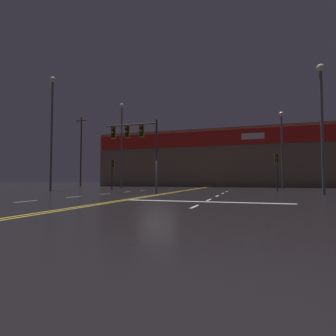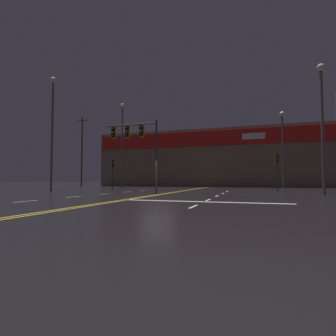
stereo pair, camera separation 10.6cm
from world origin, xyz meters
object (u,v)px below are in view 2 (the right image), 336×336
Objects in this scene: streetlight_far_left at (282,139)px; traffic_signal_corner_northeast at (277,163)px; streetlight_median_approach at (322,110)px; traffic_signal_corner_northwest at (113,167)px; streetlight_near_right at (52,119)px; traffic_signal_median at (134,137)px; streetlight_far_right at (122,135)px.

traffic_signal_corner_northeast is at bearing -100.22° from streetlight_far_left.
streetlight_median_approach is 1.02× the size of streetlight_far_left.
traffic_signal_corner_northwest is 0.30× the size of streetlight_near_right.
traffic_signal_corner_northeast is at bearing 37.90° from traffic_signal_median.
traffic_signal_corner_northwest is 0.30× the size of streetlight_far_right.
traffic_signal_corner_northwest is at bearing 165.13° from streetlight_median_approach.
streetlight_far_right reaches higher than streetlight_median_approach.
traffic_signal_median is 14.11m from traffic_signal_corner_northeast.
streetlight_far_left reaches higher than traffic_signal_corner_northwest.
traffic_signal_corner_northeast is 7.57m from streetlight_far_left.
streetlight_median_approach is (19.89, -5.28, 3.52)m from traffic_signal_corner_northwest.
traffic_signal_corner_northwest is at bearing -177.46° from traffic_signal_corner_northeast.
streetlight_near_right is 23.63m from streetlight_median_approach.
streetlight_far_right is at bearing 121.41° from traffic_signal_median.
streetlight_far_left is 20.17m from streetlight_far_right.
streetlight_median_approach reaches higher than traffic_signal_corner_northeast.
streetlight_median_approach is at bearing -14.87° from traffic_signal_corner_northwest.
streetlight_near_right is 10.47m from streetlight_far_right.
traffic_signal_corner_northwest is 6.72m from streetlight_far_right.
traffic_signal_corner_northwest is 0.36× the size of streetlight_median_approach.
streetlight_median_approach reaches higher than streetlight_far_left.
streetlight_far_left is (-1.32, 12.77, -0.09)m from streetlight_median_approach.
streetlight_far_right reaches higher than traffic_signal_corner_northeast.
streetlight_median_approach is 0.84× the size of streetlight_far_right.
streetlight_near_right reaches higher than traffic_signal_corner_northwest.
streetlight_far_left is at bearing 51.33° from traffic_signal_median.
traffic_signal_median is 19.68m from streetlight_far_left.
traffic_signal_median is 13.91m from streetlight_median_approach.
streetlight_near_right is at bearing -149.90° from streetlight_far_left.
streetlight_far_right is (-1.38, 4.77, 4.53)m from traffic_signal_corner_northwest.
traffic_signal_median is at bearing -13.47° from streetlight_near_right.
traffic_signal_corner_northeast is at bearing 2.54° from traffic_signal_corner_northwest.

